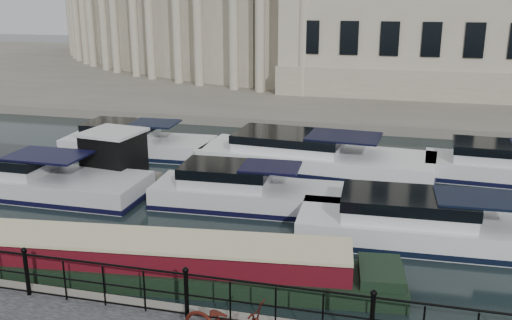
{
  "coord_description": "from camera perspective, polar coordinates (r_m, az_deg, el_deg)",
  "views": [
    {
      "loc": [
        4.2,
        -12.66,
        7.48
      ],
      "look_at": [
        0.5,
        2.0,
        3.0
      ],
      "focal_mm": 40.0,
      "sensor_mm": 36.0,
      "label": 1
    }
  ],
  "objects": [
    {
      "name": "harbour_hut",
      "position": [
        23.9,
        -13.98,
        0.15
      ],
      "size": [
        3.26,
        2.84,
        2.18
      ],
      "rotation": [
        0.0,
        0.0,
        -0.13
      ],
      "color": "#6B665B",
      "rests_on": "ground_plane"
    },
    {
      "name": "ground_plane",
      "position": [
        15.29,
        -3.75,
        -12.82
      ],
      "size": [
        160.0,
        160.0,
        0.0
      ],
      "primitive_type": "plane",
      "color": "black",
      "rests_on": "ground"
    },
    {
      "name": "railing",
      "position": [
        12.86,
        -6.99,
        -12.85
      ],
      "size": [
        24.14,
        0.14,
        1.22
      ],
      "color": "black",
      "rests_on": "near_quay"
    },
    {
      "name": "cabin_cruisers",
      "position": [
        22.77,
        0.49,
        -1.71
      ],
      "size": [
        27.18,
        10.29,
        1.99
      ],
      "color": "silver",
      "rests_on": "ground_plane"
    },
    {
      "name": "narrowboat",
      "position": [
        15.9,
        -10.98,
        -10.41
      ],
      "size": [
        13.82,
        3.35,
        1.51
      ],
      "rotation": [
        0.0,
        0.0,
        0.11
      ],
      "color": "black",
      "rests_on": "ground_plane"
    },
    {
      "name": "far_bank",
      "position": [
        52.33,
        9.53,
        8.35
      ],
      "size": [
        120.0,
        42.0,
        0.55
      ],
      "primitive_type": "cube",
      "color": "#6B665B",
      "rests_on": "ground_plane"
    }
  ]
}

